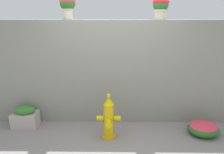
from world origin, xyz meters
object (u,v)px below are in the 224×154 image
flower_bush_left (203,128)px  fire_hydrant (109,118)px  potted_plant_2 (161,6)px  potted_plant_1 (68,4)px  planter_box (25,117)px

flower_bush_left → fire_hydrant: bearing=-175.8°
potted_plant_2 → flower_bush_left: size_ratio=0.73×
potted_plant_1 → flower_bush_left: 3.42m
planter_box → potted_plant_1: bearing=22.4°
potted_plant_1 → potted_plant_2: 1.74m
potted_plant_1 → potted_plant_2: (1.74, 0.01, -0.03)m
potted_plant_2 → fire_hydrant: bearing=-141.0°
fire_hydrant → planter_box: size_ratio=1.68×
flower_bush_left → potted_plant_1: bearing=165.9°
potted_plant_2 → planter_box: bearing=-171.9°
fire_hydrant → planter_box: (-1.67, 0.40, -0.16)m
fire_hydrant → flower_bush_left: bearing=4.2°
potted_plant_2 → flower_bush_left: (0.79, -0.65, -2.18)m
potted_plant_1 → fire_hydrant: potted_plant_1 is taller
flower_bush_left → planter_box: bearing=175.4°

